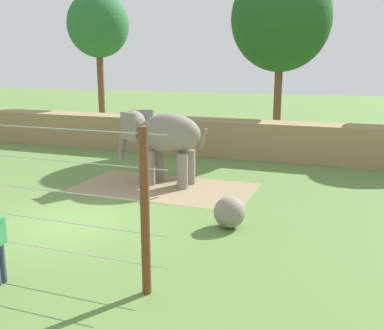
% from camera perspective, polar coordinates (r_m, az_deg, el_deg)
% --- Properties ---
extents(ground_plane, '(120.00, 120.00, 0.00)m').
position_cam_1_polar(ground_plane, '(13.82, -15.25, -7.22)').
color(ground_plane, '#5B7F3D').
extents(dirt_patch, '(6.77, 3.67, 0.01)m').
position_cam_1_polar(dirt_patch, '(16.99, -3.55, -2.99)').
color(dirt_patch, '#937F5B').
rests_on(dirt_patch, ground).
extents(embankment_wall, '(36.00, 1.80, 1.82)m').
position_cam_1_polar(embankment_wall, '(23.40, 0.64, 3.70)').
color(embankment_wall, '#997F56').
rests_on(embankment_wall, ground).
extents(elephant, '(3.85, 1.62, 2.85)m').
position_cam_1_polar(elephant, '(17.21, -3.80, 3.64)').
color(elephant, gray).
rests_on(elephant, ground).
extents(enrichment_ball, '(0.92, 0.92, 0.92)m').
position_cam_1_polar(enrichment_ball, '(12.85, 4.84, -6.17)').
color(enrichment_ball, gray).
rests_on(enrichment_ball, ground).
extents(tree_far_left, '(4.01, 4.01, 9.24)m').
position_cam_1_polar(tree_far_left, '(30.86, -12.00, 17.12)').
color(tree_far_left, brown).
rests_on(tree_far_left, ground).
extents(tree_left_of_centre, '(5.45, 5.45, 9.91)m').
position_cam_1_polar(tree_left_of_centre, '(25.84, 11.41, 17.92)').
color(tree_left_of_centre, brown).
rests_on(tree_left_of_centre, ground).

